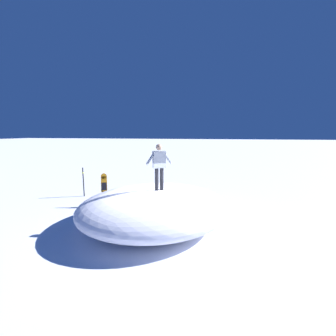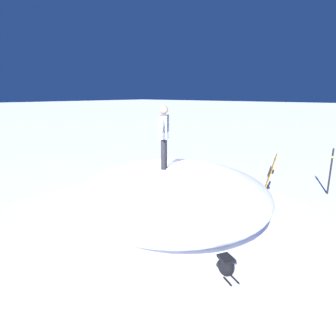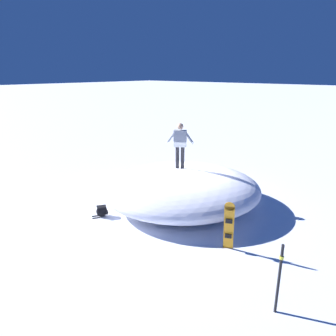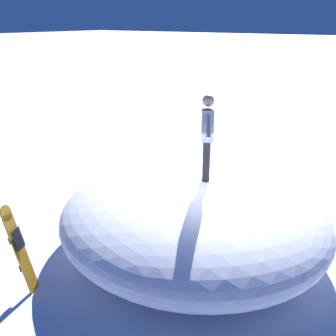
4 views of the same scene
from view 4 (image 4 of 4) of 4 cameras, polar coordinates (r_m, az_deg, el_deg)
ground at (r=8.66m, az=5.36°, el=-11.67°), size 240.00×240.00×0.00m
snow_mound at (r=8.57m, az=3.50°, el=-6.35°), size 8.11×8.09×1.47m
snowboarder_standing at (r=8.06m, az=5.51°, el=5.08°), size 0.63×0.93×1.73m
snowboard_primary_upright at (r=7.60m, az=-20.19°, el=-10.43°), size 0.48×0.43×1.64m
backpack_near at (r=11.33m, az=-3.58°, el=-2.41°), size 0.61×0.49×0.41m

